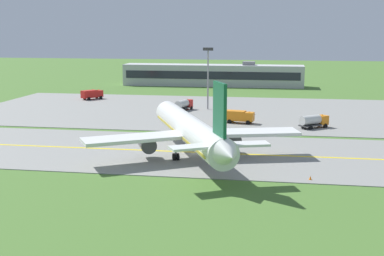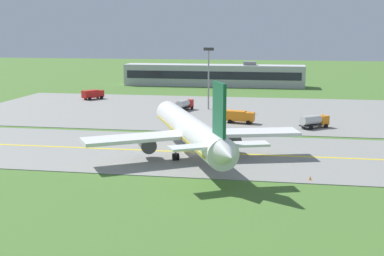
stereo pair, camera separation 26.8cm
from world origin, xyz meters
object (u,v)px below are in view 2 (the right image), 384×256
(service_truck_pushback, at_px, (314,121))
(apron_light_mast, at_px, (209,71))
(service_truck_baggage, at_px, (184,104))
(airplane_lead, at_px, (191,130))
(service_truck_catering, at_px, (239,116))
(service_truck_fuel, at_px, (93,94))

(service_truck_pushback, xyz_separation_m, apron_light_mast, (-23.56, 20.50, 7.79))
(service_truck_baggage, relative_size, apron_light_mast, 0.43)
(airplane_lead, bearing_deg, service_truck_baggage, 101.76)
(service_truck_catering, height_order, service_truck_pushback, service_truck_pushback)
(airplane_lead, relative_size, apron_light_mast, 2.56)
(service_truck_pushback, bearing_deg, airplane_lead, -126.40)
(airplane_lead, distance_m, service_truck_catering, 30.21)
(airplane_lead, height_order, apron_light_mast, apron_light_mast)
(service_truck_baggage, xyz_separation_m, service_truck_fuel, (-28.34, 15.38, -0.00))
(service_truck_fuel, height_order, service_truck_pushback, service_truck_pushback)
(airplane_lead, distance_m, service_truck_pushback, 33.22)
(service_truck_baggage, height_order, service_truck_fuel, service_truck_baggage)
(service_truck_baggage, xyz_separation_m, service_truck_pushback, (28.88, -17.64, 0.00))
(service_truck_pushback, height_order, apron_light_mast, apron_light_mast)
(service_truck_catering, relative_size, service_truck_pushback, 1.05)
(service_truck_fuel, relative_size, apron_light_mast, 0.41)
(airplane_lead, relative_size, service_truck_fuel, 6.25)
(service_truck_pushback, bearing_deg, apron_light_mast, 138.98)
(service_truck_fuel, bearing_deg, apron_light_mast, -20.42)
(service_truck_catering, xyz_separation_m, apron_light_mast, (-8.79, 17.45, 7.79))
(service_truck_fuel, distance_m, apron_light_mast, 36.75)
(service_truck_catering, height_order, apron_light_mast, apron_light_mast)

